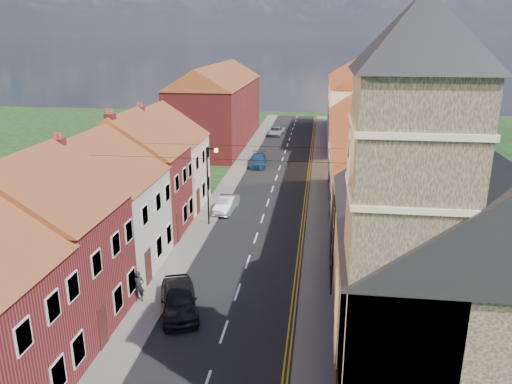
{
  "coord_description": "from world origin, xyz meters",
  "views": [
    {
      "loc": [
        4.36,
        -14.95,
        13.97
      ],
      "look_at": [
        0.02,
        17.95,
        3.5
      ],
      "focal_mm": 35.0,
      "sensor_mm": 36.0,
      "label": 1
    }
  ],
  "objects_px": {
    "car_near": "(179,299)",
    "car_distant": "(276,131)",
    "car_mid": "(226,204)",
    "lamppost": "(209,181)",
    "pedestrian_left": "(139,286)",
    "car_far": "(258,160)",
    "church": "(448,256)"
  },
  "relations": [
    {
      "from": "lamppost",
      "to": "car_mid",
      "type": "bearing_deg",
      "value": 78.92
    },
    {
      "from": "lamppost",
      "to": "car_near",
      "type": "distance_m",
      "value": 12.84
    },
    {
      "from": "car_near",
      "to": "car_distant",
      "type": "distance_m",
      "value": 49.1
    },
    {
      "from": "lamppost",
      "to": "car_distant",
      "type": "distance_m",
      "value": 36.76
    },
    {
      "from": "church",
      "to": "car_far",
      "type": "bearing_deg",
      "value": 108.54
    },
    {
      "from": "car_near",
      "to": "pedestrian_left",
      "type": "bearing_deg",
      "value": 145.48
    },
    {
      "from": "car_near",
      "to": "car_far",
      "type": "relative_size",
      "value": 1.02
    },
    {
      "from": "lamppost",
      "to": "car_mid",
      "type": "height_order",
      "value": "lamppost"
    },
    {
      "from": "church",
      "to": "car_distant",
      "type": "height_order",
      "value": "church"
    },
    {
      "from": "church",
      "to": "car_distant",
      "type": "relative_size",
      "value": 3.49
    },
    {
      "from": "car_far",
      "to": "lamppost",
      "type": "bearing_deg",
      "value": -98.07
    },
    {
      "from": "car_mid",
      "to": "car_distant",
      "type": "bearing_deg",
      "value": 93.23
    },
    {
      "from": "car_near",
      "to": "pedestrian_left",
      "type": "height_order",
      "value": "pedestrian_left"
    },
    {
      "from": "lamppost",
      "to": "car_near",
      "type": "bearing_deg",
      "value": -84.84
    },
    {
      "from": "car_mid",
      "to": "car_distant",
      "type": "xyz_separation_m",
      "value": [
        1.01,
        33.28,
        -0.03
      ]
    },
    {
      "from": "car_near",
      "to": "pedestrian_left",
      "type": "xyz_separation_m",
      "value": [
        -2.42,
        0.66,
        0.21
      ]
    },
    {
      "from": "car_distant",
      "to": "church",
      "type": "bearing_deg",
      "value": -70.69
    },
    {
      "from": "church",
      "to": "car_near",
      "type": "xyz_separation_m",
      "value": [
        -12.04,
        4.19,
        -5.1
      ]
    },
    {
      "from": "car_near",
      "to": "car_mid",
      "type": "bearing_deg",
      "value": 72.45
    },
    {
      "from": "car_mid",
      "to": "pedestrian_left",
      "type": "height_order",
      "value": "pedestrian_left"
    },
    {
      "from": "lamppost",
      "to": "car_mid",
      "type": "relative_size",
      "value": 1.55
    },
    {
      "from": "lamppost",
      "to": "car_distant",
      "type": "xyz_separation_m",
      "value": [
        1.66,
        36.61,
        -2.93
      ]
    },
    {
      "from": "car_mid",
      "to": "car_far",
      "type": "bearing_deg",
      "value": 92.39
    },
    {
      "from": "car_mid",
      "to": "car_distant",
      "type": "height_order",
      "value": "car_mid"
    },
    {
      "from": "church",
      "to": "car_mid",
      "type": "xyz_separation_m",
      "value": [
        -12.52,
        20.0,
        -5.24
      ]
    },
    {
      "from": "car_near",
      "to": "car_distant",
      "type": "xyz_separation_m",
      "value": [
        0.53,
        49.1,
        -0.17
      ]
    },
    {
      "from": "church",
      "to": "car_near",
      "type": "relative_size",
      "value": 3.33
    },
    {
      "from": "car_far",
      "to": "pedestrian_left",
      "type": "height_order",
      "value": "pedestrian_left"
    },
    {
      "from": "pedestrian_left",
      "to": "lamppost",
      "type": "bearing_deg",
      "value": 69.27
    },
    {
      "from": "church",
      "to": "lamppost",
      "type": "bearing_deg",
      "value": 128.3
    },
    {
      "from": "car_mid",
      "to": "pedestrian_left",
      "type": "bearing_deg",
      "value": -92.33
    },
    {
      "from": "lamppost",
      "to": "car_far",
      "type": "xyz_separation_m",
      "value": [
        1.34,
        18.6,
        -2.89
      ]
    }
  ]
}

